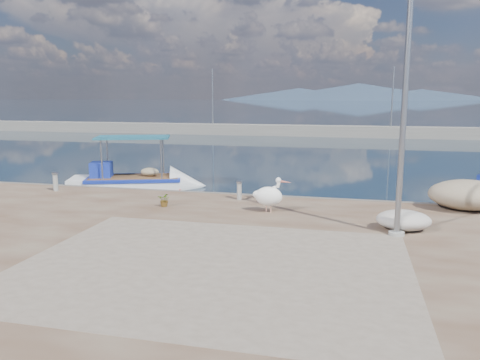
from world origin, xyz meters
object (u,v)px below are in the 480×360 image
object	(u,v)px
pelican	(269,196)
lamp_post	(404,118)
boat_left	(133,184)
bollard_near	(239,190)

from	to	relation	value
pelican	lamp_post	size ratio (longest dim) A/B	0.18
boat_left	bollard_near	xyz separation A→B (m)	(6.04, -3.31, 0.65)
lamp_post	bollard_near	distance (m)	7.06
bollard_near	pelican	bearing A→B (deg)	-49.18
boat_left	bollard_near	distance (m)	6.92
boat_left	lamp_post	size ratio (longest dim) A/B	0.92
boat_left	lamp_post	bearing A→B (deg)	-49.83
boat_left	bollard_near	size ratio (longest dim) A/B	9.10
pelican	lamp_post	xyz separation A→B (m)	(3.99, -1.77, 2.73)
pelican	bollard_near	world-z (taller)	pelican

